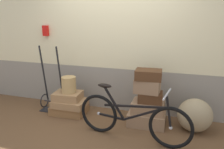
{
  "coord_description": "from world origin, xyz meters",
  "views": [
    {
      "loc": [
        1.22,
        -3.18,
        1.78
      ],
      "look_at": [
        0.12,
        0.2,
        0.84
      ],
      "focal_mm": 36.49,
      "sensor_mm": 36.0,
      "label": 1
    }
  ],
  "objects_px": {
    "suitcase_0": "(69,109)",
    "suitcase_1": "(70,103)",
    "luggage_trolley": "(53,95)",
    "bicycle": "(132,118)",
    "burlap_sack": "(195,115)",
    "wicker_basket": "(69,85)",
    "suitcase_5": "(150,97)",
    "suitcase_2": "(68,96)",
    "suitcase_4": "(148,107)",
    "suitcase_6": "(147,86)",
    "suitcase_3": "(147,118)",
    "suitcase_7": "(149,75)"
  },
  "relations": [
    {
      "from": "suitcase_0",
      "to": "suitcase_1",
      "type": "bearing_deg",
      "value": -48.79
    },
    {
      "from": "luggage_trolley",
      "to": "bicycle",
      "type": "relative_size",
      "value": 0.73
    },
    {
      "from": "burlap_sack",
      "to": "suitcase_0",
      "type": "bearing_deg",
      "value": -179.91
    },
    {
      "from": "wicker_basket",
      "to": "luggage_trolley",
      "type": "bearing_deg",
      "value": 166.99
    },
    {
      "from": "suitcase_5",
      "to": "burlap_sack",
      "type": "height_order",
      "value": "suitcase_5"
    },
    {
      "from": "suitcase_2",
      "to": "suitcase_4",
      "type": "xyz_separation_m",
      "value": [
        1.46,
        0.02,
        -0.04
      ]
    },
    {
      "from": "burlap_sack",
      "to": "suitcase_2",
      "type": "bearing_deg",
      "value": -179.25
    },
    {
      "from": "suitcase_4",
      "to": "wicker_basket",
      "type": "xyz_separation_m",
      "value": [
        -1.44,
        -0.01,
        0.25
      ]
    },
    {
      "from": "suitcase_4",
      "to": "wicker_basket",
      "type": "distance_m",
      "value": 1.46
    },
    {
      "from": "suitcase_2",
      "to": "suitcase_6",
      "type": "bearing_deg",
      "value": -4.64
    },
    {
      "from": "wicker_basket",
      "to": "suitcase_4",
      "type": "bearing_deg",
      "value": 0.38
    },
    {
      "from": "suitcase_1",
      "to": "suitcase_3",
      "type": "distance_m",
      "value": 1.41
    },
    {
      "from": "suitcase_4",
      "to": "suitcase_7",
      "type": "height_order",
      "value": "suitcase_7"
    },
    {
      "from": "suitcase_0",
      "to": "suitcase_4",
      "type": "bearing_deg",
      "value": -2.43
    },
    {
      "from": "luggage_trolley",
      "to": "bicycle",
      "type": "height_order",
      "value": "luggage_trolley"
    },
    {
      "from": "suitcase_5",
      "to": "bicycle",
      "type": "relative_size",
      "value": 0.23
    },
    {
      "from": "suitcase_3",
      "to": "burlap_sack",
      "type": "height_order",
      "value": "burlap_sack"
    },
    {
      "from": "suitcase_2",
      "to": "suitcase_3",
      "type": "height_order",
      "value": "suitcase_2"
    },
    {
      "from": "suitcase_1",
      "to": "bicycle",
      "type": "height_order",
      "value": "bicycle"
    },
    {
      "from": "suitcase_1",
      "to": "suitcase_6",
      "type": "xyz_separation_m",
      "value": [
        1.4,
        0.04,
        0.46
      ]
    },
    {
      "from": "wicker_basket",
      "to": "burlap_sack",
      "type": "bearing_deg",
      "value": 0.44
    },
    {
      "from": "suitcase_0",
      "to": "burlap_sack",
      "type": "bearing_deg",
      "value": -2.19
    },
    {
      "from": "suitcase_5",
      "to": "bicycle",
      "type": "height_order",
      "value": "bicycle"
    },
    {
      "from": "suitcase_2",
      "to": "bicycle",
      "type": "relative_size",
      "value": 0.28
    },
    {
      "from": "wicker_basket",
      "to": "bicycle",
      "type": "bearing_deg",
      "value": -22.26
    },
    {
      "from": "suitcase_0",
      "to": "suitcase_3",
      "type": "xyz_separation_m",
      "value": [
        1.44,
        0.01,
        0.03
      ]
    },
    {
      "from": "suitcase_0",
      "to": "wicker_basket",
      "type": "xyz_separation_m",
      "value": [
        0.02,
        -0.01,
        0.48
      ]
    },
    {
      "from": "burlap_sack",
      "to": "suitcase_6",
      "type": "bearing_deg",
      "value": -179.5
    },
    {
      "from": "suitcase_1",
      "to": "suitcase_4",
      "type": "height_order",
      "value": "suitcase_4"
    },
    {
      "from": "suitcase_1",
      "to": "luggage_trolley",
      "type": "relative_size",
      "value": 0.47
    },
    {
      "from": "suitcase_5",
      "to": "wicker_basket",
      "type": "relative_size",
      "value": 1.34
    },
    {
      "from": "luggage_trolley",
      "to": "bicycle",
      "type": "xyz_separation_m",
      "value": [
        1.7,
        -0.62,
        0.04
      ]
    },
    {
      "from": "suitcase_7",
      "to": "burlap_sack",
      "type": "relative_size",
      "value": 0.77
    },
    {
      "from": "suitcase_3",
      "to": "suitcase_4",
      "type": "height_order",
      "value": "suitcase_4"
    },
    {
      "from": "suitcase_1",
      "to": "suitcase_2",
      "type": "distance_m",
      "value": 0.14
    },
    {
      "from": "suitcase_2",
      "to": "bicycle",
      "type": "height_order",
      "value": "bicycle"
    },
    {
      "from": "suitcase_1",
      "to": "bicycle",
      "type": "xyz_separation_m",
      "value": [
        1.27,
        -0.5,
        0.11
      ]
    },
    {
      "from": "luggage_trolley",
      "to": "bicycle",
      "type": "bearing_deg",
      "value": -20.1
    },
    {
      "from": "suitcase_4",
      "to": "bicycle",
      "type": "xyz_separation_m",
      "value": [
        -0.15,
        -0.54,
        0.02
      ]
    },
    {
      "from": "suitcase_0",
      "to": "suitcase_3",
      "type": "height_order",
      "value": "suitcase_3"
    },
    {
      "from": "suitcase_6",
      "to": "luggage_trolley",
      "type": "distance_m",
      "value": 1.87
    },
    {
      "from": "burlap_sack",
      "to": "suitcase_7",
      "type": "bearing_deg",
      "value": -178.23
    },
    {
      "from": "suitcase_2",
      "to": "burlap_sack",
      "type": "xyz_separation_m",
      "value": [
        2.19,
        0.03,
        -0.08
      ]
    },
    {
      "from": "suitcase_0",
      "to": "luggage_trolley",
      "type": "xyz_separation_m",
      "value": [
        -0.4,
        0.08,
        0.21
      ]
    },
    {
      "from": "suitcase_5",
      "to": "luggage_trolley",
      "type": "relative_size",
      "value": 0.31
    },
    {
      "from": "suitcase_4",
      "to": "suitcase_5",
      "type": "distance_m",
      "value": 0.18
    },
    {
      "from": "suitcase_1",
      "to": "wicker_basket",
      "type": "bearing_deg",
      "value": 120.94
    },
    {
      "from": "suitcase_5",
      "to": "suitcase_7",
      "type": "height_order",
      "value": "suitcase_7"
    },
    {
      "from": "suitcase_6",
      "to": "bicycle",
      "type": "bearing_deg",
      "value": -101.8
    },
    {
      "from": "suitcase_2",
      "to": "suitcase_6",
      "type": "xyz_separation_m",
      "value": [
        1.44,
        0.02,
        0.33
      ]
    }
  ]
}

